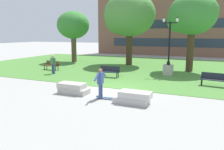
{
  "coord_description": "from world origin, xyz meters",
  "views": [
    {
      "loc": [
        5.34,
        -12.98,
        3.56
      ],
      "look_at": [
        0.37,
        -1.4,
        1.2
      ],
      "focal_mm": 35.0,
      "sensor_mm": 36.0,
      "label": 1
    }
  ],
  "objects_px": {
    "concrete_block_left": "(133,97)",
    "park_bench_near_left": "(52,65)",
    "concrete_block_center": "(73,88)",
    "person_skateboarder": "(100,82)",
    "lamp_post_right": "(168,64)",
    "skateboard": "(105,98)",
    "park_bench_far_left": "(215,79)",
    "park_bench_near_right": "(109,71)",
    "person_bystander_near_lawn": "(53,63)"
  },
  "relations": [
    {
      "from": "skateboard",
      "to": "concrete_block_center",
      "type": "bearing_deg",
      "value": 171.98
    },
    {
      "from": "concrete_block_center",
      "to": "park_bench_far_left",
      "type": "xyz_separation_m",
      "value": [
        7.98,
        5.42,
        0.23
      ]
    },
    {
      "from": "person_skateboarder",
      "to": "lamp_post_right",
      "type": "relative_size",
      "value": 0.34
    },
    {
      "from": "person_skateboarder",
      "to": "park_bench_near_right",
      "type": "relative_size",
      "value": 0.95
    },
    {
      "from": "park_bench_near_left",
      "to": "lamp_post_right",
      "type": "distance_m",
      "value": 11.37
    },
    {
      "from": "concrete_block_center",
      "to": "park_bench_near_right",
      "type": "distance_m",
      "value": 5.55
    },
    {
      "from": "person_bystander_near_lawn",
      "to": "park_bench_near_right",
      "type": "bearing_deg",
      "value": 7.23
    },
    {
      "from": "lamp_post_right",
      "to": "person_bystander_near_lawn",
      "type": "xyz_separation_m",
      "value": [
        -9.65,
        -3.51,
        -0.05
      ]
    },
    {
      "from": "person_skateboarder",
      "to": "skateboard",
      "type": "height_order",
      "value": "person_skateboarder"
    },
    {
      "from": "concrete_block_center",
      "to": "park_bench_near_left",
      "type": "relative_size",
      "value": 1.01
    },
    {
      "from": "person_skateboarder",
      "to": "lamp_post_right",
      "type": "distance_m",
      "value": 9.04
    },
    {
      "from": "person_skateboarder",
      "to": "park_bench_near_left",
      "type": "relative_size",
      "value": 0.92
    },
    {
      "from": "skateboard",
      "to": "park_bench_far_left",
      "type": "distance_m",
      "value": 8.09
    },
    {
      "from": "lamp_post_right",
      "to": "concrete_block_left",
      "type": "bearing_deg",
      "value": -92.5
    },
    {
      "from": "person_skateboarder",
      "to": "park_bench_far_left",
      "type": "bearing_deg",
      "value": 44.1
    },
    {
      "from": "concrete_block_left",
      "to": "person_bystander_near_lawn",
      "type": "distance_m",
      "value": 10.69
    },
    {
      "from": "park_bench_near_right",
      "to": "concrete_block_center",
      "type": "bearing_deg",
      "value": -89.52
    },
    {
      "from": "person_bystander_near_lawn",
      "to": "park_bench_far_left",
      "type": "bearing_deg",
      "value": 2.33
    },
    {
      "from": "concrete_block_left",
      "to": "lamp_post_right",
      "type": "distance_m",
      "value": 8.84
    },
    {
      "from": "concrete_block_center",
      "to": "person_skateboarder",
      "type": "bearing_deg",
      "value": -9.44
    },
    {
      "from": "concrete_block_center",
      "to": "lamp_post_right",
      "type": "relative_size",
      "value": 0.38
    },
    {
      "from": "concrete_block_left",
      "to": "person_skateboarder",
      "type": "xyz_separation_m",
      "value": [
        -1.93,
        0.06,
        0.67
      ]
    },
    {
      "from": "concrete_block_center",
      "to": "person_skateboarder",
      "type": "height_order",
      "value": "person_skateboarder"
    },
    {
      "from": "concrete_block_left",
      "to": "park_bench_near_left",
      "type": "height_order",
      "value": "park_bench_near_left"
    },
    {
      "from": "skateboard",
      "to": "lamp_post_right",
      "type": "distance_m",
      "value": 9.01
    },
    {
      "from": "concrete_block_center",
      "to": "park_bench_far_left",
      "type": "bearing_deg",
      "value": 34.18
    },
    {
      "from": "park_bench_near_right",
      "to": "park_bench_near_left",
      "type": "bearing_deg",
      "value": 170.74
    },
    {
      "from": "concrete_block_left",
      "to": "park_bench_far_left",
      "type": "xyz_separation_m",
      "value": [
        4.01,
        5.82,
        0.23
      ]
    },
    {
      "from": "park_bench_far_left",
      "to": "park_bench_near_left",
      "type": "bearing_deg",
      "value": 175.24
    },
    {
      "from": "person_skateboarder",
      "to": "concrete_block_left",
      "type": "bearing_deg",
      "value": -1.88
    },
    {
      "from": "skateboard",
      "to": "person_bystander_near_lawn",
      "type": "relative_size",
      "value": 0.6
    },
    {
      "from": "skateboard",
      "to": "park_bench_far_left",
      "type": "bearing_deg",
      "value": 45.32
    },
    {
      "from": "park_bench_far_left",
      "to": "person_bystander_near_lawn",
      "type": "height_order",
      "value": "person_bystander_near_lawn"
    },
    {
      "from": "concrete_block_center",
      "to": "park_bench_far_left",
      "type": "height_order",
      "value": "park_bench_far_left"
    },
    {
      "from": "person_bystander_near_lawn",
      "to": "concrete_block_center",
      "type": "bearing_deg",
      "value": -42.69
    },
    {
      "from": "concrete_block_center",
      "to": "park_bench_far_left",
      "type": "relative_size",
      "value": 1.02
    },
    {
      "from": "park_bench_far_left",
      "to": "person_bystander_near_lawn",
      "type": "xyz_separation_m",
      "value": [
        -13.27,
        -0.54,
        0.44
      ]
    },
    {
      "from": "concrete_block_left",
      "to": "person_bystander_near_lawn",
      "type": "bearing_deg",
      "value": 150.3
    },
    {
      "from": "person_skateboarder",
      "to": "park_bench_far_left",
      "type": "relative_size",
      "value": 0.92
    },
    {
      "from": "concrete_block_left",
      "to": "concrete_block_center",
      "type": "bearing_deg",
      "value": 174.21
    },
    {
      "from": "concrete_block_center",
      "to": "park_bench_near_left",
      "type": "bearing_deg",
      "value": 135.88
    },
    {
      "from": "concrete_block_center",
      "to": "concrete_block_left",
      "type": "relative_size",
      "value": 0.98
    },
    {
      "from": "concrete_block_center",
      "to": "person_skateboarder",
      "type": "distance_m",
      "value": 2.17
    },
    {
      "from": "concrete_block_center",
      "to": "skateboard",
      "type": "distance_m",
      "value": 2.33
    },
    {
      "from": "person_skateboarder",
      "to": "lamp_post_right",
      "type": "height_order",
      "value": "lamp_post_right"
    },
    {
      "from": "person_skateboarder",
      "to": "person_bystander_near_lawn",
      "type": "relative_size",
      "value": 1.0
    },
    {
      "from": "concrete_block_left",
      "to": "park_bench_near_left",
      "type": "xyz_separation_m",
      "value": [
        -10.84,
        7.06,
        0.23
      ]
    },
    {
      "from": "park_bench_near_left",
      "to": "park_bench_far_left",
      "type": "xyz_separation_m",
      "value": [
        14.85,
        -1.24,
        0.0
      ]
    },
    {
      "from": "person_skateboarder",
      "to": "park_bench_near_right",
      "type": "xyz_separation_m",
      "value": [
        -2.09,
        5.89,
        -0.44
      ]
    },
    {
      "from": "concrete_block_left",
      "to": "person_skateboarder",
      "type": "relative_size",
      "value": 1.13
    }
  ]
}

